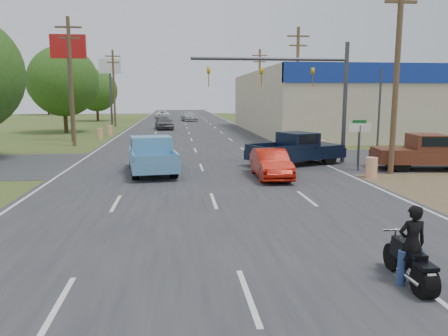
{
  "coord_description": "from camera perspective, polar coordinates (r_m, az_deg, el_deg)",
  "views": [
    {
      "loc": [
        -1.34,
        -7.91,
        3.85
      ],
      "look_at": [
        0.37,
        7.77,
        1.3
      ],
      "focal_mm": 35.0,
      "sensor_mm": 36.0,
      "label": 1
    }
  ],
  "objects": [
    {
      "name": "red_convertible",
      "position": [
        21.1,
        6.12,
        0.53
      ],
      "size": [
        1.53,
        4.22,
        1.38
      ],
      "primitive_type": "imported",
      "rotation": [
        0.0,
        0.0,
        -0.02
      ],
      "color": "#991207",
      "rests_on": "ground"
    },
    {
      "name": "distant_car_grey",
      "position": [
        53.75,
        -7.84,
        5.89
      ],
      "size": [
        2.55,
        5.12,
        1.67
      ],
      "primitive_type": "imported",
      "rotation": [
        0.0,
        0.0,
        0.12
      ],
      "color": "#57575C",
      "rests_on": "ground"
    },
    {
      "name": "utility_pole_1",
      "position": [
        23.6,
        21.65,
        12.12
      ],
      "size": [
        2.0,
        0.28,
        10.0
      ],
      "color": "#4C3823",
      "rests_on": "ground"
    },
    {
      "name": "main_road",
      "position": [
        48.09,
        -4.6,
        4.58
      ],
      "size": [
        15.0,
        180.0,
        0.02
      ],
      "primitive_type": "cube",
      "color": "#2D2D30",
      "rests_on": "ground"
    },
    {
      "name": "blue_pickup",
      "position": [
        22.79,
        -9.46,
        1.75
      ],
      "size": [
        2.93,
        5.92,
        1.88
      ],
      "rotation": [
        0.0,
        0.0,
        0.14
      ],
      "color": "black",
      "rests_on": "ground"
    },
    {
      "name": "lane_sign",
      "position": [
        23.98,
        17.3,
        4.11
      ],
      "size": [
        1.2,
        0.08,
        2.52
      ],
      "color": "#3F3F44",
      "rests_on": "ground"
    },
    {
      "name": "distant_car_silver",
      "position": [
        72.44,
        -4.54,
        6.73
      ],
      "size": [
        2.91,
        5.59,
        1.55
      ],
      "primitive_type": "imported",
      "rotation": [
        0.0,
        0.0,
        0.14
      ],
      "color": "#B1B1B6",
      "rests_on": "ground"
    },
    {
      "name": "utility_pole_3",
      "position": [
        57.96,
        4.66,
        10.61
      ],
      "size": [
        2.0,
        0.28,
        10.0
      ],
      "color": "#4C3823",
      "rests_on": "ground"
    },
    {
      "name": "tree_2",
      "position": [
        75.03,
        -16.31,
        9.67
      ],
      "size": [
        6.72,
        6.72,
        8.32
      ],
      "color": "#422D19",
      "rests_on": "ground"
    },
    {
      "name": "cross_road",
      "position": [
        26.23,
        -3.21,
        0.75
      ],
      "size": [
        120.0,
        10.0,
        0.02
      ],
      "primitive_type": "cube",
      "color": "#2D2D30",
      "rests_on": "ground"
    },
    {
      "name": "tree_6",
      "position": [
        106.86,
        -22.11,
        9.96
      ],
      "size": [
        8.82,
        8.82,
        10.92
      ],
      "color": "#422D19",
      "rests_on": "ground"
    },
    {
      "name": "ground",
      "position": [
        8.9,
        3.18,
        -16.47
      ],
      "size": [
        200.0,
        200.0,
        0.0
      ],
      "primitive_type": "plane",
      "color": "#354B1E",
      "rests_on": "ground"
    },
    {
      "name": "motorcycle",
      "position": [
        9.94,
        23.29,
        -11.62
      ],
      "size": [
        0.61,
        1.99,
        1.01
      ],
      "rotation": [
        0.0,
        0.0,
        -0.01
      ],
      "color": "black",
      "rests_on": "ground"
    },
    {
      "name": "distant_car_white",
      "position": [
        80.87,
        -8.08,
        6.89
      ],
      "size": [
        3.0,
        5.49,
        1.46
      ],
      "primitive_type": "imported",
      "rotation": [
        0.0,
        0.0,
        3.26
      ],
      "color": "white",
      "rests_on": "ground"
    },
    {
      "name": "pole_sign_left_far",
      "position": [
        64.65,
        -14.66,
        11.85
      ],
      "size": [
        3.0,
        0.35,
        9.2
      ],
      "color": "#3F3F44",
      "rests_on": "ground"
    },
    {
      "name": "street_name_sign",
      "position": [
        25.61,
        17.18,
        3.76
      ],
      "size": [
        0.8,
        0.08,
        2.61
      ],
      "color": "#3F3F44",
      "rests_on": "ground"
    },
    {
      "name": "barrel_1",
      "position": [
        30.22,
        12.65,
        2.6
      ],
      "size": [
        0.56,
        0.56,
        1.0
      ],
      "primitive_type": "cylinder",
      "color": "orange",
      "rests_on": "ground"
    },
    {
      "name": "navy_pickup",
      "position": [
        25.45,
        9.62,
        2.51
      ],
      "size": [
        6.06,
        4.13,
        1.88
      ],
      "rotation": [
        0.0,
        0.0,
        -1.19
      ],
      "color": "black",
      "rests_on": "ground"
    },
    {
      "name": "pole_sign_left_near",
      "position": [
        41.09,
        -19.61,
        13.31
      ],
      "size": [
        3.0,
        0.35,
        9.2
      ],
      "color": "#3F3F44",
      "rests_on": "ground"
    },
    {
      "name": "brown_pickup",
      "position": [
        25.83,
        24.93,
        1.92
      ],
      "size": [
        6.06,
        3.14,
        1.91
      ],
      "rotation": [
        0.0,
        0.0,
        1.41
      ],
      "color": "black",
      "rests_on": "ground"
    },
    {
      "name": "utility_pole_5",
      "position": [
        36.86,
        -19.36,
        10.96
      ],
      "size": [
        2.0,
        0.28,
        10.0
      ],
      "color": "#4C3823",
      "rests_on": "ground"
    },
    {
      "name": "utility_pole_2",
      "position": [
        40.42,
        9.54,
        11.15
      ],
      "size": [
        2.0,
        0.28,
        10.0
      ],
      "color": "#4C3823",
      "rests_on": "ground"
    },
    {
      "name": "barrel_3",
      "position": [
        46.55,
        -14.72,
        4.77
      ],
      "size": [
        0.56,
        0.56,
        1.0
      ],
      "primitive_type": "cylinder",
      "color": "orange",
      "rests_on": "ground"
    },
    {
      "name": "tree_1",
      "position": [
        51.4,
        -20.24,
        10.56
      ],
      "size": [
        7.56,
        7.56,
        9.36
      ],
      "color": "#422D19",
      "rests_on": "ground"
    },
    {
      "name": "tree_5",
      "position": [
        107.6,
        10.9,
        10.12
      ],
      "size": [
        7.98,
        7.98,
        9.88
      ],
      "color": "#422D19",
      "rests_on": "ground"
    },
    {
      "name": "signal_mast",
      "position": [
        25.94,
        10.02,
        11.16
      ],
      "size": [
        9.12,
        0.4,
        7.0
      ],
      "color": "#3F3F44",
      "rests_on": "ground"
    },
    {
      "name": "utility_pole_6",
      "position": [
        60.49,
        -14.19,
        10.31
      ],
      "size": [
        2.0,
        0.28,
        10.0
      ],
      "color": "#4C3823",
      "rests_on": "ground"
    },
    {
      "name": "barrel_0",
      "position": [
        22.25,
        18.69,
        0.04
      ],
      "size": [
        0.56,
        0.56,
        1.0
      ],
      "primitive_type": "cylinder",
      "color": "orange",
      "rests_on": "ground"
    },
    {
      "name": "rider",
      "position": [
        9.86,
        23.31,
        -9.59
      ],
      "size": [
        0.59,
        0.39,
        1.61
      ],
      "primitive_type": "imported",
      "rotation": [
        0.0,
        0.0,
        3.13
      ],
      "color": "black",
      "rests_on": "ground"
    },
    {
      "name": "barrel_2",
      "position": [
        42.65,
        -15.9,
        4.34
      ],
      "size": [
        0.56,
        0.56,
        1.0
      ],
      "primitive_type": "cylinder",
      "color": "orange",
      "rests_on": "ground"
    }
  ]
}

